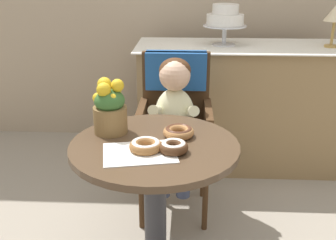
% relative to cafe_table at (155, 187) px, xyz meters
% --- Properties ---
extents(cafe_table, '(0.72, 0.72, 0.72)m').
position_rel_cafe_table_xyz_m(cafe_table, '(0.00, 0.00, 0.00)').
color(cafe_table, '#4C3826').
rests_on(cafe_table, ground).
extents(wicker_chair, '(0.42, 0.45, 0.95)m').
position_rel_cafe_table_xyz_m(wicker_chair, '(0.07, 0.69, 0.13)').
color(wicker_chair, '#472D19').
rests_on(wicker_chair, ground).
extents(seated_child, '(0.27, 0.32, 0.73)m').
position_rel_cafe_table_xyz_m(seated_child, '(0.07, 0.54, 0.17)').
color(seated_child, beige).
rests_on(seated_child, ground).
extents(paper_napkin, '(0.33, 0.27, 0.00)m').
position_rel_cafe_table_xyz_m(paper_napkin, '(-0.05, -0.10, 0.21)').
color(paper_napkin, white).
rests_on(paper_napkin, cafe_table).
extents(donut_front, '(0.13, 0.13, 0.04)m').
position_rel_cafe_table_xyz_m(donut_front, '(-0.03, -0.07, 0.24)').
color(donut_front, '#936033').
rests_on(donut_front, cafe_table).
extents(donut_mid, '(0.14, 0.14, 0.04)m').
position_rel_cafe_table_xyz_m(donut_mid, '(0.10, 0.08, 0.23)').
color(donut_mid, '#AD7542').
rests_on(donut_mid, cafe_table).
extents(donut_side, '(0.12, 0.12, 0.05)m').
position_rel_cafe_table_xyz_m(donut_side, '(0.08, -0.08, 0.24)').
color(donut_side, '#4C2D19').
rests_on(donut_side, cafe_table).
extents(flower_vase, '(0.15, 0.15, 0.25)m').
position_rel_cafe_table_xyz_m(flower_vase, '(-0.21, 0.12, 0.33)').
color(flower_vase, brown).
rests_on(flower_vase, cafe_table).
extents(display_counter, '(1.56, 0.62, 0.90)m').
position_rel_cafe_table_xyz_m(display_counter, '(0.55, 1.30, -0.05)').
color(display_counter, '#93754C').
rests_on(display_counter, ground).
extents(tiered_cake_stand, '(0.30, 0.30, 0.28)m').
position_rel_cafe_table_xyz_m(tiered_cake_stand, '(0.39, 1.30, 0.57)').
color(tiered_cake_stand, silver).
rests_on(tiered_cake_stand, display_counter).
extents(table_lamp, '(0.15, 0.15, 0.28)m').
position_rel_cafe_table_xyz_m(table_lamp, '(1.11, 1.27, 0.61)').
color(table_lamp, '#B28C47').
rests_on(table_lamp, display_counter).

